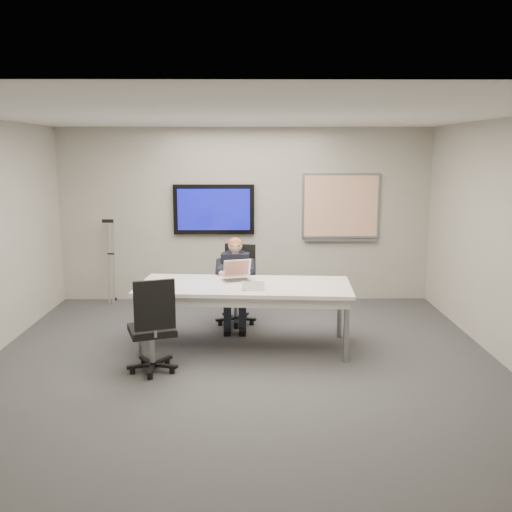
{
  "coord_description": "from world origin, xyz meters",
  "views": [
    {
      "loc": [
        0.1,
        -6.21,
        2.41
      ],
      "look_at": [
        0.16,
        0.75,
        1.14
      ],
      "focal_mm": 40.0,
      "sensor_mm": 36.0,
      "label": 1
    }
  ],
  "objects_px": {
    "conference_table": "(245,292)",
    "seated_person": "(235,293)",
    "office_chair_near": "(153,343)",
    "laptop": "(237,275)",
    "office_chair_far": "(237,299)"
  },
  "relations": [
    {
      "from": "conference_table",
      "to": "seated_person",
      "type": "distance_m",
      "value": 0.81
    },
    {
      "from": "office_chair_near",
      "to": "laptop",
      "type": "xyz_separation_m",
      "value": [
        0.9,
        1.08,
        0.53
      ]
    },
    {
      "from": "conference_table",
      "to": "office_chair_near",
      "type": "distance_m",
      "value": 1.37
    },
    {
      "from": "office_chair_near",
      "to": "conference_table",
      "type": "bearing_deg",
      "value": -158.88
    },
    {
      "from": "conference_table",
      "to": "seated_person",
      "type": "xyz_separation_m",
      "value": [
        -0.14,
        0.78,
        -0.21
      ]
    },
    {
      "from": "conference_table",
      "to": "office_chair_far",
      "type": "height_order",
      "value": "office_chair_far"
    },
    {
      "from": "conference_table",
      "to": "office_chair_far",
      "type": "relative_size",
      "value": 2.4
    },
    {
      "from": "laptop",
      "to": "conference_table",
      "type": "bearing_deg",
      "value": -83.21
    },
    {
      "from": "seated_person",
      "to": "laptop",
      "type": "height_order",
      "value": "seated_person"
    },
    {
      "from": "office_chair_near",
      "to": "seated_person",
      "type": "bearing_deg",
      "value": -137.29
    },
    {
      "from": "office_chair_near",
      "to": "laptop",
      "type": "distance_m",
      "value": 1.5
    },
    {
      "from": "seated_person",
      "to": "conference_table",
      "type": "bearing_deg",
      "value": -75.35
    },
    {
      "from": "office_chair_far",
      "to": "laptop",
      "type": "bearing_deg",
      "value": -72.92
    },
    {
      "from": "office_chair_far",
      "to": "seated_person",
      "type": "distance_m",
      "value": 0.29
    },
    {
      "from": "conference_table",
      "to": "laptop",
      "type": "height_order",
      "value": "laptop"
    }
  ]
}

